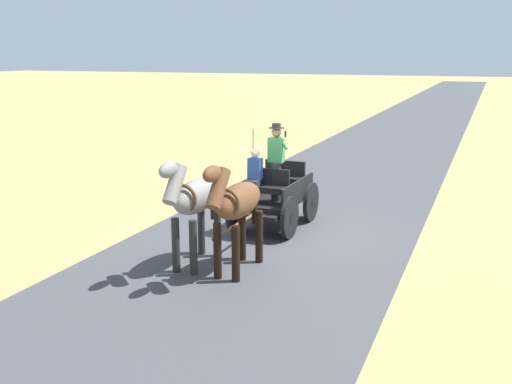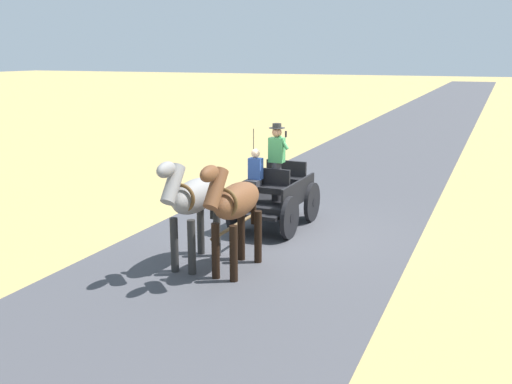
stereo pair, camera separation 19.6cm
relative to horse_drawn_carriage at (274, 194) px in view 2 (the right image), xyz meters
name	(u,v)px [view 2 (the right image)]	position (x,y,z in m)	size (l,w,h in m)	color
ground_plane	(283,231)	(-0.29, 0.19, -0.82)	(200.00, 200.00, 0.00)	tan
road_surface	(283,230)	(-0.29, 0.19, -0.81)	(6.05, 160.00, 0.01)	#424247
horse_drawn_carriage	(274,194)	(0.00, 0.00, 0.00)	(1.46, 4.51, 2.50)	black
horse_near_side	(235,204)	(-0.38, 3.04, 0.51)	(0.59, 2.13, 2.21)	brown
horse_off_side	(193,199)	(0.51, 3.02, 0.51)	(0.60, 2.13, 2.21)	gray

